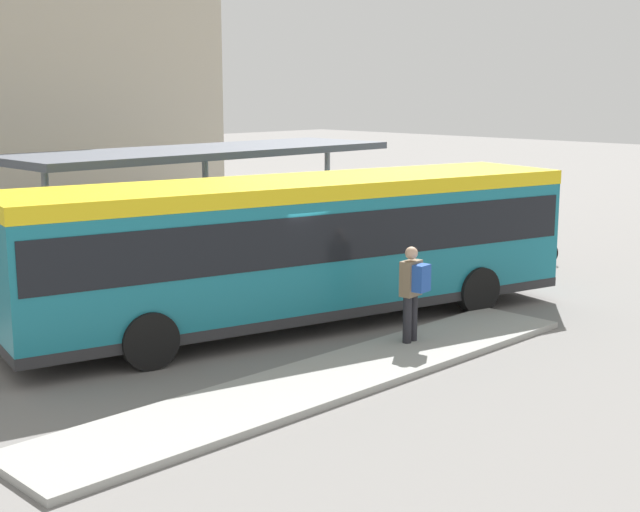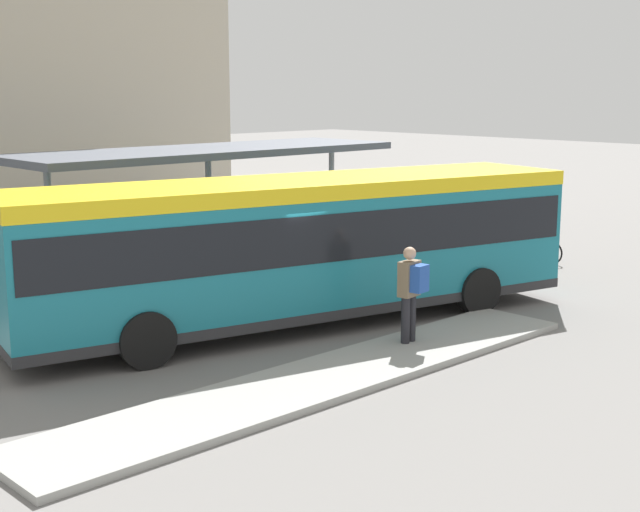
{
  "view_description": "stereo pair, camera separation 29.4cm",
  "coord_description": "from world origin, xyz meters",
  "px_view_note": "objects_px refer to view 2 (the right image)",
  "views": [
    {
      "loc": [
        -12.17,
        -12.92,
        4.8
      ],
      "look_at": [
        0.6,
        0.0,
        1.34
      ],
      "focal_mm": 50.0,
      "sensor_mm": 36.0,
      "label": 1
    },
    {
      "loc": [
        -11.95,
        -13.12,
        4.8
      ],
      "look_at": [
        0.6,
        0.0,
        1.34
      ],
      "focal_mm": 50.0,
      "sensor_mm": 36.0,
      "label": 2
    }
  ],
  "objects_px": {
    "pedestrian_waiting": "(411,288)",
    "bicycle_green": "(537,250)",
    "potted_planter_far_side": "(253,268)",
    "potted_planter_near_shelter": "(316,253)",
    "city_bus": "(299,240)",
    "bicycle_yellow": "(480,238)",
    "bicycle_black": "(501,242)",
    "bicycle_white": "(522,245)"
  },
  "relations": [
    {
      "from": "pedestrian_waiting",
      "to": "bicycle_green",
      "type": "xyz_separation_m",
      "value": [
        8.87,
        2.99,
        -0.81
      ]
    },
    {
      "from": "potted_planter_far_side",
      "to": "potted_planter_near_shelter",
      "type": "bearing_deg",
      "value": 10.21
    },
    {
      "from": "city_bus",
      "to": "pedestrian_waiting",
      "type": "height_order",
      "value": "city_bus"
    },
    {
      "from": "city_bus",
      "to": "bicycle_yellow",
      "type": "height_order",
      "value": "city_bus"
    },
    {
      "from": "pedestrian_waiting",
      "to": "potted_planter_near_shelter",
      "type": "relative_size",
      "value": 1.31
    },
    {
      "from": "bicycle_green",
      "to": "bicycle_black",
      "type": "relative_size",
      "value": 1.02
    },
    {
      "from": "bicycle_green",
      "to": "bicycle_yellow",
      "type": "distance_m",
      "value": 2.22
    },
    {
      "from": "city_bus",
      "to": "pedestrian_waiting",
      "type": "relative_size",
      "value": 6.8
    },
    {
      "from": "bicycle_green",
      "to": "bicycle_black",
      "type": "distance_m",
      "value": 1.51
    },
    {
      "from": "bicycle_yellow",
      "to": "potted_planter_far_side",
      "type": "height_order",
      "value": "potted_planter_far_side"
    },
    {
      "from": "bicycle_white",
      "to": "potted_planter_far_side",
      "type": "xyz_separation_m",
      "value": [
        -8.85,
        1.29,
        0.4
      ]
    },
    {
      "from": "bicycle_black",
      "to": "potted_planter_near_shelter",
      "type": "bearing_deg",
      "value": 74.06
    },
    {
      "from": "pedestrian_waiting",
      "to": "potted_planter_far_side",
      "type": "xyz_separation_m",
      "value": [
        0.36,
        5.01,
        -0.41
      ]
    },
    {
      "from": "bicycle_black",
      "to": "potted_planter_near_shelter",
      "type": "height_order",
      "value": "potted_planter_near_shelter"
    },
    {
      "from": "potted_planter_near_shelter",
      "to": "bicycle_white",
      "type": "bearing_deg",
      "value": -14.86
    },
    {
      "from": "city_bus",
      "to": "bicycle_white",
      "type": "xyz_separation_m",
      "value": [
        9.5,
        0.98,
        -1.41
      ]
    },
    {
      "from": "bicycle_white",
      "to": "bicycle_yellow",
      "type": "distance_m",
      "value": 1.46
    },
    {
      "from": "potted_planter_far_side",
      "to": "pedestrian_waiting",
      "type": "bearing_deg",
      "value": -94.13
    },
    {
      "from": "bicycle_black",
      "to": "bicycle_yellow",
      "type": "bearing_deg",
      "value": -4.49
    },
    {
      "from": "bicycle_yellow",
      "to": "city_bus",
      "type": "bearing_deg",
      "value": 100.58
    },
    {
      "from": "pedestrian_waiting",
      "to": "potted_planter_far_side",
      "type": "relative_size",
      "value": 1.27
    },
    {
      "from": "bicycle_yellow",
      "to": "potted_planter_near_shelter",
      "type": "distance_m",
      "value": 6.49
    },
    {
      "from": "city_bus",
      "to": "bicycle_green",
      "type": "bearing_deg",
      "value": 14.91
    },
    {
      "from": "pedestrian_waiting",
      "to": "bicycle_white",
      "type": "distance_m",
      "value": 9.97
    },
    {
      "from": "city_bus",
      "to": "bicycle_green",
      "type": "xyz_separation_m",
      "value": [
        9.17,
        0.25,
        -1.41
      ]
    },
    {
      "from": "pedestrian_waiting",
      "to": "bicycle_black",
      "type": "bearing_deg",
      "value": -71.21
    },
    {
      "from": "pedestrian_waiting",
      "to": "bicycle_green",
      "type": "height_order",
      "value": "pedestrian_waiting"
    },
    {
      "from": "pedestrian_waiting",
      "to": "bicycle_white",
      "type": "relative_size",
      "value": 1.15
    },
    {
      "from": "pedestrian_waiting",
      "to": "potted_planter_far_side",
      "type": "distance_m",
      "value": 5.04
    },
    {
      "from": "pedestrian_waiting",
      "to": "bicycle_yellow",
      "type": "height_order",
      "value": "pedestrian_waiting"
    },
    {
      "from": "city_bus",
      "to": "bicycle_white",
      "type": "relative_size",
      "value": 7.8
    },
    {
      "from": "bicycle_white",
      "to": "potted_planter_far_side",
      "type": "bearing_deg",
      "value": -96.47
    },
    {
      "from": "bicycle_green",
      "to": "potted_planter_far_side",
      "type": "bearing_deg",
      "value": 73.29
    },
    {
      "from": "potted_planter_far_side",
      "to": "bicycle_white",
      "type": "bearing_deg",
      "value": -8.31
    },
    {
      "from": "bicycle_white",
      "to": "potted_planter_near_shelter",
      "type": "relative_size",
      "value": 1.14
    },
    {
      "from": "bicycle_white",
      "to": "potted_planter_near_shelter",
      "type": "height_order",
      "value": "potted_planter_near_shelter"
    },
    {
      "from": "city_bus",
      "to": "bicycle_black",
      "type": "bearing_deg",
      "value": 23.5
    },
    {
      "from": "pedestrian_waiting",
      "to": "potted_planter_near_shelter",
      "type": "xyz_separation_m",
      "value": [
        2.73,
        5.44,
        -0.44
      ]
    },
    {
      "from": "city_bus",
      "to": "bicycle_yellow",
      "type": "xyz_separation_m",
      "value": [
        9.5,
        2.44,
        -1.37
      ]
    },
    {
      "from": "bicycle_black",
      "to": "potted_planter_far_side",
      "type": "height_order",
      "value": "potted_planter_far_side"
    },
    {
      "from": "bicycle_white",
      "to": "bicycle_black",
      "type": "xyz_separation_m",
      "value": [
        0.04,
        0.73,
        -0.01
      ]
    },
    {
      "from": "bicycle_green",
      "to": "potted_planter_far_side",
      "type": "distance_m",
      "value": 8.76
    }
  ]
}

